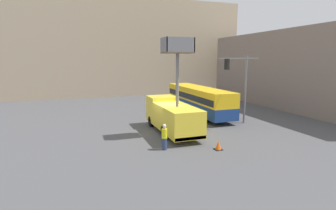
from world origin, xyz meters
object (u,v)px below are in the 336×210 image
object	(u,v)px
traffic_light_pole	(239,79)
road_worker_directing	(214,113)
road_worker_near_truck	(164,137)
city_bus	(198,98)
traffic_cone_near_truck	(218,146)
utility_truck	(172,114)

from	to	relation	value
traffic_light_pole	road_worker_directing	bearing A→B (deg)	134.68
traffic_light_pole	road_worker_near_truck	size ratio (longest dim) A/B	3.60
city_bus	traffic_cone_near_truck	distance (m)	11.74
utility_truck	traffic_cone_near_truck	bearing A→B (deg)	-73.55
city_bus	traffic_light_pole	size ratio (longest dim) A/B	1.87
utility_truck	road_worker_near_truck	size ratio (longest dim) A/B	4.29
city_bus	traffic_light_pole	xyz separation A→B (m)	(1.21, -5.76, 2.54)
city_bus	road_worker_directing	size ratio (longest dim) A/B	6.32
utility_truck	traffic_cone_near_truck	size ratio (longest dim) A/B	12.60
utility_truck	road_worker_directing	xyz separation A→B (m)	(4.97, 1.79, -0.63)
utility_truck	city_bus	xyz separation A→B (m)	(5.32, 5.98, 0.19)
utility_truck	city_bus	bearing A→B (deg)	48.39
road_worker_near_truck	road_worker_directing	bearing A→B (deg)	179.73
traffic_light_pole	road_worker_near_truck	bearing A→B (deg)	-154.45
traffic_cone_near_truck	utility_truck	bearing A→B (deg)	106.45
utility_truck	road_worker_directing	size ratio (longest dim) A/B	4.04
traffic_light_pole	road_worker_near_truck	distance (m)	9.98
city_bus	traffic_cone_near_truck	xyz separation A→B (m)	(-3.84, -11.00, -1.49)
road_worker_near_truck	traffic_cone_near_truck	xyz separation A→B (m)	(3.41, -1.19, -0.60)
city_bus	road_worker_directing	distance (m)	4.28
road_worker_near_truck	traffic_light_pole	bearing A→B (deg)	166.12
traffic_light_pole	traffic_cone_near_truck	xyz separation A→B (m)	(-5.05, -5.23, -4.02)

